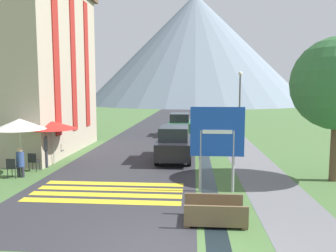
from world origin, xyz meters
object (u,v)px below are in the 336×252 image
at_px(cafe_chair_far_right, 58,150).
at_px(person_seated_far, 20,161).
at_px(cafe_chair_nearest, 12,166).
at_px(road_sign, 217,138).
at_px(parked_car_near, 174,143).
at_px(parked_car_far, 180,124).
at_px(cafe_chair_near_right, 33,160).
at_px(person_standing_terrace, 44,147).
at_px(hotel_building, 24,55).
at_px(cafe_umbrella_middle_red, 53,125).
at_px(streetlamp, 240,101).
at_px(footbridge, 215,214).
at_px(cafe_umbrella_front_white, 20,124).

distance_m(cafe_chair_far_right, person_seated_far, 3.72).
bearing_deg(cafe_chair_nearest, road_sign, -24.24).
height_order(parked_car_near, parked_car_far, same).
height_order(cafe_chair_near_right, cafe_chair_far_right, same).
height_order(cafe_chair_nearest, person_standing_terrace, person_standing_terrace).
distance_m(hotel_building, parked_car_far, 12.93).
xyz_separation_m(parked_car_near, parked_car_far, (-0.12, 9.85, -0.00)).
bearing_deg(person_seated_far, road_sign, -9.71).
bearing_deg(cafe_chair_nearest, cafe_umbrella_middle_red, 60.02).
distance_m(person_seated_far, streetlamp, 14.18).
distance_m(footbridge, cafe_umbrella_front_white, 9.35).
bearing_deg(cafe_umbrella_middle_red, footbridge, -41.45).
bearing_deg(person_standing_terrace, person_seated_far, -97.24).
xyz_separation_m(cafe_chair_nearest, cafe_umbrella_middle_red, (0.65, 2.64, 1.46)).
distance_m(cafe_umbrella_front_white, person_seated_far, 1.56).
height_order(road_sign, cafe_umbrella_front_white, road_sign).
xyz_separation_m(parked_car_far, cafe_umbrella_front_white, (-6.28, -13.58, 1.34)).
relative_size(parked_car_far, cafe_chair_far_right, 4.90).
xyz_separation_m(hotel_building, streetlamp, (13.10, 3.59, -2.82)).
bearing_deg(cafe_chair_near_right, streetlamp, 65.78).
height_order(cafe_chair_nearest, streetlamp, streetlamp).
relative_size(cafe_chair_nearest, person_standing_terrace, 0.50).
xyz_separation_m(road_sign, cafe_chair_near_right, (-8.12, 2.43, -1.47)).
bearing_deg(streetlamp, parked_car_near, -127.26).
xyz_separation_m(parked_car_far, person_standing_terrace, (-5.98, -12.01, 0.07)).
height_order(hotel_building, road_sign, hotel_building).
xyz_separation_m(cafe_chair_far_right, person_seated_far, (-0.09, -3.71, 0.20)).
relative_size(road_sign, footbridge, 1.82).
height_order(footbridge, streetlamp, streetlamp).
bearing_deg(parked_car_near, footbridge, -78.88).
distance_m(cafe_chair_far_right, streetlamp, 12.03).
relative_size(parked_car_far, person_seated_far, 3.24).
bearing_deg(footbridge, hotel_building, 136.81).
height_order(cafe_umbrella_middle_red, streetlamp, streetlamp).
bearing_deg(cafe_chair_far_right, parked_car_near, -25.84).
bearing_deg(hotel_building, person_standing_terrace, -53.93).
relative_size(road_sign, cafe_chair_near_right, 3.64).
xyz_separation_m(road_sign, parked_car_far, (-1.96, 15.19, -1.08)).
bearing_deg(parked_car_near, cafe_umbrella_middle_red, -165.90).
bearing_deg(streetlamp, footbridge, -100.49).
height_order(hotel_building, cafe_chair_near_right, hotel_building).
relative_size(hotel_building, streetlamp, 2.15).
relative_size(parked_car_near, cafe_umbrella_middle_red, 1.81).
bearing_deg(cafe_chair_near_right, parked_car_near, 52.00).
distance_m(road_sign, person_standing_terrace, 8.62).
bearing_deg(cafe_chair_far_right, footbridge, -73.24).
height_order(parked_car_near, person_seated_far, parked_car_near).
height_order(hotel_building, cafe_umbrella_front_white, hotel_building).
height_order(hotel_building, person_seated_far, hotel_building).
xyz_separation_m(cafe_chair_nearest, streetlamp, (10.69, 9.53, 2.44)).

